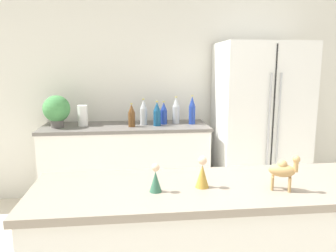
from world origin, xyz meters
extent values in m
cube|color=silver|center=(0.00, 2.73, 1.27)|extent=(8.00, 0.06, 2.55)
cube|color=white|center=(-0.46, 2.40, 0.43)|extent=(1.75, 0.60, 0.87)
cube|color=#66605B|center=(-0.46, 2.40, 0.89)|extent=(1.78, 0.63, 0.03)
cube|color=white|center=(1.02, 2.33, 0.89)|extent=(0.93, 0.70, 1.78)
cube|color=black|center=(1.02, 1.97, 0.89)|extent=(0.01, 0.01, 1.71)
cylinder|color=#B2B5BA|center=(0.97, 1.96, 0.98)|extent=(0.02, 0.02, 0.98)
cylinder|color=#B2B5BA|center=(1.07, 1.96, 0.98)|extent=(0.02, 0.02, 0.98)
cube|color=gray|center=(0.23, 0.34, 0.95)|extent=(2.21, 0.56, 0.03)
cylinder|color=#595451|center=(-1.17, 2.36, 0.95)|extent=(0.13, 0.13, 0.09)
sphere|color=#478E4C|center=(-1.17, 2.36, 1.10)|extent=(0.28, 0.28, 0.28)
cylinder|color=white|center=(-0.91, 2.42, 1.01)|extent=(0.10, 0.10, 0.22)
cylinder|color=navy|center=(0.27, 2.40, 1.00)|extent=(0.07, 0.07, 0.20)
cone|color=navy|center=(0.27, 2.40, 1.16)|extent=(0.07, 0.07, 0.11)
cylinder|color=gold|center=(0.27, 2.40, 1.22)|extent=(0.02, 0.02, 0.01)
cylinder|color=navy|center=(-0.12, 2.33, 0.98)|extent=(0.08, 0.08, 0.16)
cone|color=navy|center=(-0.12, 2.33, 1.11)|extent=(0.07, 0.07, 0.09)
cylinder|color=gold|center=(-0.12, 2.33, 1.16)|extent=(0.03, 0.03, 0.01)
cylinder|color=#B2B7BC|center=(-0.26, 2.42, 0.99)|extent=(0.08, 0.08, 0.18)
cone|color=#B2B7BC|center=(-0.26, 2.42, 1.13)|extent=(0.07, 0.07, 0.10)
cylinder|color=gold|center=(-0.26, 2.42, 1.18)|extent=(0.03, 0.03, 0.01)
cylinder|color=#B2B7BC|center=(0.10, 2.46, 1.00)|extent=(0.08, 0.08, 0.19)
cone|color=#B2B7BC|center=(0.10, 2.46, 1.14)|extent=(0.08, 0.08, 0.11)
cylinder|color=gold|center=(0.10, 2.46, 1.20)|extent=(0.03, 0.03, 0.01)
cylinder|color=brown|center=(-0.39, 2.31, 0.98)|extent=(0.07, 0.07, 0.15)
cone|color=brown|center=(-0.39, 2.31, 1.10)|extent=(0.07, 0.07, 0.09)
cylinder|color=gold|center=(-0.39, 2.31, 1.15)|extent=(0.03, 0.03, 0.01)
cylinder|color=navy|center=(-0.04, 2.43, 0.98)|extent=(0.07, 0.07, 0.16)
cone|color=navy|center=(-0.04, 2.43, 1.10)|extent=(0.07, 0.07, 0.09)
cylinder|color=gold|center=(-0.04, 2.43, 1.15)|extent=(0.03, 0.03, 0.01)
ellipsoid|color=tan|center=(0.28, 0.25, 1.06)|extent=(0.13, 0.11, 0.06)
sphere|color=tan|center=(0.28, 0.25, 1.09)|extent=(0.05, 0.05, 0.05)
cylinder|color=tan|center=(0.34, 0.22, 1.09)|extent=(0.02, 0.02, 0.06)
sphere|color=tan|center=(0.34, 0.22, 1.12)|extent=(0.03, 0.03, 0.03)
cylinder|color=tan|center=(0.32, 0.25, 1.00)|extent=(0.01, 0.01, 0.06)
cylinder|color=tan|center=(0.31, 0.21, 1.00)|extent=(0.01, 0.01, 0.06)
cylinder|color=tan|center=(0.26, 0.28, 1.00)|extent=(0.01, 0.01, 0.06)
cylinder|color=tan|center=(0.24, 0.25, 1.00)|extent=(0.01, 0.01, 0.06)
cone|color=#B28933|center=(-0.07, 0.32, 1.02)|extent=(0.06, 0.06, 0.11)
sphere|color=beige|center=(-0.07, 0.32, 1.10)|extent=(0.04, 0.04, 0.04)
cone|color=#33664C|center=(-0.29, 0.29, 1.02)|extent=(0.06, 0.06, 0.10)
sphere|color=beige|center=(-0.29, 0.29, 1.08)|extent=(0.04, 0.04, 0.04)
camera|label=1|loc=(-0.40, -1.12, 1.53)|focal=35.00mm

